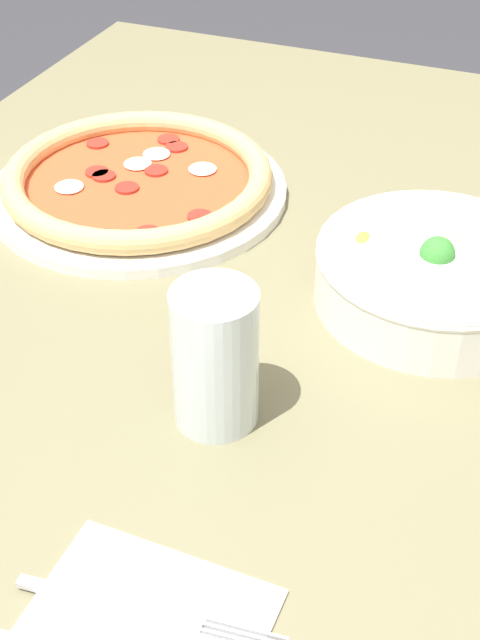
% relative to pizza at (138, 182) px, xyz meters
% --- Properties ---
extents(dining_table, '(1.39, 1.06, 0.72)m').
position_rel_pizza_xyz_m(dining_table, '(0.21, 0.24, -0.10)').
color(dining_table, '#706B4C').
rests_on(dining_table, ground_plane).
extents(pizza, '(0.33, 0.33, 0.04)m').
position_rel_pizza_xyz_m(pizza, '(0.00, 0.00, 0.00)').
color(pizza, white).
rests_on(pizza, dining_table).
extents(bowl, '(0.22, 0.22, 0.07)m').
position_rel_pizza_xyz_m(bowl, '(0.07, 0.34, 0.02)').
color(bowl, white).
rests_on(bowl, dining_table).
extents(fork, '(0.03, 0.18, 0.00)m').
position_rel_pizza_xyz_m(fork, '(0.48, 0.25, -0.01)').
color(fork, silver).
rests_on(fork, napkin).
extents(glass, '(0.07, 0.07, 0.12)m').
position_rel_pizza_xyz_m(glass, '(0.29, 0.22, 0.04)').
color(glass, silver).
rests_on(glass, dining_table).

